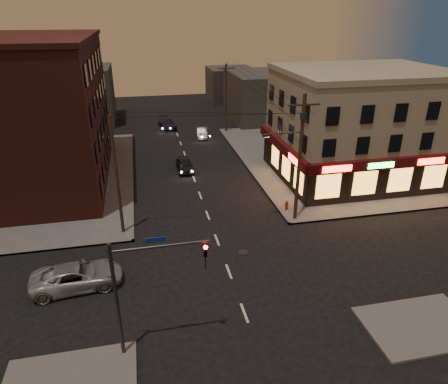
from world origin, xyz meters
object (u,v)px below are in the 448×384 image
object	(u,v)px
suv_cross	(77,276)
fire_hydrant	(287,205)
sedan_far	(167,123)
sedan_mid	(202,133)
sedan_near	(185,165)

from	to	relation	value
suv_cross	fire_hydrant	world-z (taller)	suv_cross
sedan_far	sedan_mid	bearing A→B (deg)	-60.03
suv_cross	sedan_mid	size ratio (longest dim) A/B	1.42
sedan_mid	sedan_far	distance (m)	6.83
sedan_mid	fire_hydrant	world-z (taller)	sedan_mid
sedan_near	sedan_far	size ratio (longest dim) A/B	0.81
suv_cross	sedan_near	distance (m)	20.00
sedan_near	sedan_mid	xyz separation A→B (m)	(3.73, 11.69, -0.05)
sedan_mid	fire_hydrant	xyz separation A→B (m)	(3.57, -22.70, -0.04)
sedan_far	fire_hydrant	size ratio (longest dim) A/B	6.05
suv_cross	sedan_far	distance (m)	36.05
fire_hydrant	suv_cross	bearing A→B (deg)	-156.64
fire_hydrant	sedan_far	bearing A→B (deg)	105.40
suv_cross	sedan_mid	xyz separation A→B (m)	(12.52, 29.65, -0.12)
suv_cross	sedan_near	size ratio (longest dim) A/B	1.36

